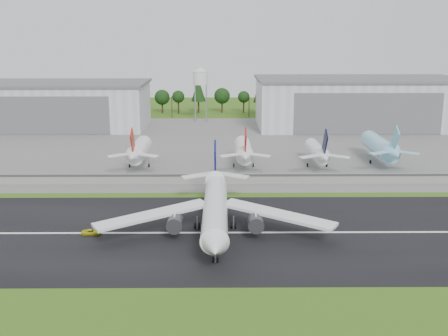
{
  "coord_description": "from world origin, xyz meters",
  "views": [
    {
      "loc": [
        5.03,
        -118.79,
        47.64
      ],
      "look_at": [
        6.37,
        40.0,
        9.0
      ],
      "focal_mm": 45.0,
      "sensor_mm": 36.0,
      "label": 1
    }
  ],
  "objects_px": {
    "parked_jet_red_a": "(138,151)",
    "parked_jet_navy": "(318,152)",
    "parked_jet_red_b": "(244,151)",
    "main_airliner": "(215,214)",
    "parked_jet_skyblue": "(382,147)",
    "ground_vehicle": "(91,232)"
  },
  "relations": [
    {
      "from": "parked_jet_navy",
      "to": "parked_jet_skyblue",
      "type": "relative_size",
      "value": 0.84
    },
    {
      "from": "main_airliner",
      "to": "ground_vehicle",
      "type": "relative_size",
      "value": 12.65
    },
    {
      "from": "parked_jet_red_b",
      "to": "parked_jet_navy",
      "type": "distance_m",
      "value": 26.64
    },
    {
      "from": "main_airliner",
      "to": "parked_jet_red_a",
      "type": "relative_size",
      "value": 1.89
    },
    {
      "from": "parked_jet_red_a",
      "to": "parked_jet_red_b",
      "type": "xyz_separation_m",
      "value": [
        37.61,
        -0.0,
        -0.04
      ]
    },
    {
      "from": "ground_vehicle",
      "to": "parked_jet_red_a",
      "type": "bearing_deg",
      "value": 0.03
    },
    {
      "from": "main_airliner",
      "to": "ground_vehicle",
      "type": "distance_m",
      "value": 30.16
    },
    {
      "from": "parked_jet_red_b",
      "to": "parked_jet_skyblue",
      "type": "height_order",
      "value": "parked_jet_skyblue"
    },
    {
      "from": "ground_vehicle",
      "to": "parked_jet_skyblue",
      "type": "relative_size",
      "value": 0.13
    },
    {
      "from": "parked_jet_red_b",
      "to": "parked_jet_skyblue",
      "type": "distance_m",
      "value": 51.01
    },
    {
      "from": "ground_vehicle",
      "to": "parked_jet_red_b",
      "type": "height_order",
      "value": "parked_jet_red_b"
    },
    {
      "from": "parked_jet_skyblue",
      "to": "ground_vehicle",
      "type": "bearing_deg",
      "value": -141.15
    },
    {
      "from": "ground_vehicle",
      "to": "parked_jet_skyblue",
      "type": "bearing_deg",
      "value": -49.45
    },
    {
      "from": "parked_jet_red_b",
      "to": "parked_jet_red_a",
      "type": "bearing_deg",
      "value": 179.99
    },
    {
      "from": "parked_jet_red_a",
      "to": "parked_jet_red_b",
      "type": "bearing_deg",
      "value": -0.01
    },
    {
      "from": "parked_jet_red_a",
      "to": "main_airliner",
      "type": "bearing_deg",
      "value": -67.4
    },
    {
      "from": "ground_vehicle",
      "to": "parked_jet_red_b",
      "type": "relative_size",
      "value": 0.15
    },
    {
      "from": "parked_jet_skyblue",
      "to": "main_airliner",
      "type": "bearing_deg",
      "value": -130.0
    },
    {
      "from": "parked_jet_red_a",
      "to": "parked_jet_navy",
      "type": "xyz_separation_m",
      "value": [
        64.24,
        -0.08,
        -0.49
      ]
    },
    {
      "from": "parked_jet_red_a",
      "to": "parked_jet_skyblue",
      "type": "relative_size",
      "value": 0.84
    },
    {
      "from": "main_airliner",
      "to": "parked_jet_red_b",
      "type": "height_order",
      "value": "main_airliner"
    },
    {
      "from": "main_airliner",
      "to": "parked_jet_skyblue",
      "type": "bearing_deg",
      "value": -129.64
    }
  ]
}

